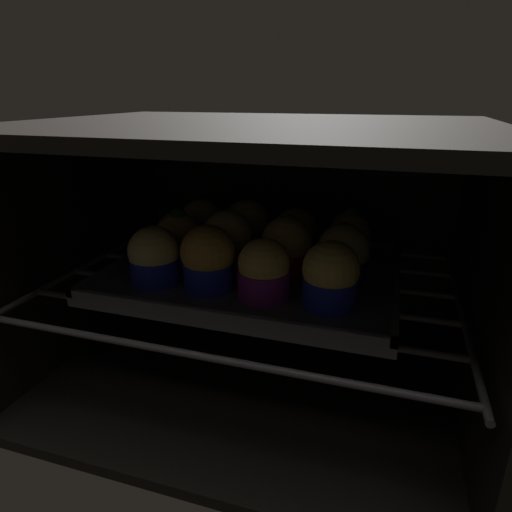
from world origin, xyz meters
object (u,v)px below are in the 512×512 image
object	(u,v)px
muffin_row0_col3	(330,276)
muffin_row1_col3	(343,255)
muffin_row1_col0	(179,239)
muffin_row1_col2	(286,247)
muffin_row0_col0	(154,257)
muffin_row0_col1	(208,258)
muffin_row2_col2	(295,234)
muffin_row2_col1	(247,226)
muffin_row2_col3	(349,238)
muffin_row0_col2	(264,270)
muffin_row2_col0	(202,224)
muffin_row1_col1	(228,240)
baking_tray	(256,273)

from	to	relation	value
muffin_row0_col3	muffin_row1_col3	bearing A→B (deg)	87.49
muffin_row1_col0	muffin_row1_col2	distance (cm)	16.15
muffin_row0_col0	muffin_row0_col1	xyz separation A→B (cm)	(7.45, 0.51, 0.46)
muffin_row1_col0	muffin_row2_col2	distance (cm)	17.57
muffin_row2_col1	muffin_row2_col3	xyz separation A→B (cm)	(15.92, 0.13, -0.39)
muffin_row2_col1	muffin_row2_col3	size ratio (longest dim) A/B	1.01
muffin_row0_col0	muffin_row0_col2	distance (cm)	14.93
muffin_row2_col1	muffin_row2_col2	world-z (taller)	muffin_row2_col1
muffin_row0_col1	muffin_row2_col0	xyz separation A→B (cm)	(-7.99, 15.73, -0.56)
muffin_row0_col0	muffin_row1_col1	world-z (taller)	muffin_row1_col1
muffin_row0_col3	muffin_row1_col0	size ratio (longest dim) A/B	0.98
muffin_row1_col0	muffin_row1_col3	xyz separation A→B (cm)	(23.83, 0.40, 0.02)
muffin_row1_col1	muffin_row1_col2	distance (cm)	8.56
baking_tray	muffin_row0_col0	distance (cm)	14.56
baking_tray	muffin_row2_col0	distance (cm)	15.00
muffin_row0_col3	muffin_row0_col0	bearing A→B (deg)	-179.94
muffin_row1_col3	muffin_row2_col1	xyz separation A→B (cm)	(-15.95, 7.77, 0.31)
muffin_row1_col0	muffin_row2_col2	world-z (taller)	muffin_row1_col0
muffin_row0_col0	muffin_row1_col1	distance (cm)	10.89
muffin_row0_col2	muffin_row1_col1	bearing A→B (deg)	133.64
muffin_row0_col2	muffin_row0_col3	size ratio (longest dim) A/B	0.95
muffin_row0_col1	muffin_row2_col3	bearing A→B (deg)	44.78
muffin_row0_col0	muffin_row2_col3	size ratio (longest dim) A/B	0.96
muffin_row0_col1	muffin_row1_col0	xyz separation A→B (cm)	(-7.92, 7.46, -0.53)
muffin_row0_col0	muffin_row1_col3	bearing A→B (deg)	19.72
muffin_row0_col0	muffin_row2_col0	xyz separation A→B (cm)	(-0.54, 16.24, -0.10)
muffin_row0_col3	muffin_row1_col2	xyz separation A→B (cm)	(-7.32, 8.40, 0.10)
baking_tray	muffin_row1_col1	size ratio (longest dim) A/B	4.71
muffin_row1_col2	muffin_row2_col1	distance (cm)	11.31
muffin_row1_col3	muffin_row2_col3	world-z (taller)	muffin_row2_col3
muffin_row0_col2	muffin_row1_col0	bearing A→B (deg)	152.74
muffin_row2_col0	muffin_row2_col2	distance (cm)	15.75
muffin_row0_col0	muffin_row2_col1	bearing A→B (deg)	65.34
muffin_row0_col0	muffin_row1_col1	bearing A→B (deg)	49.11
muffin_row1_col1	muffin_row1_col3	xyz separation A→B (cm)	(16.24, 0.15, -0.45)
baking_tray	muffin_row0_col3	xyz separation A→B (cm)	(11.59, -8.06, 4.24)
muffin_row2_col1	muffin_row2_col0	bearing A→B (deg)	179.27
muffin_row0_col3	muffin_row2_col3	world-z (taller)	same
muffin_row0_col1	muffin_row2_col3	distance (cm)	22.38
muffin_row0_col1	muffin_row2_col3	world-z (taller)	muffin_row0_col1
muffin_row2_col0	muffin_row2_col2	xyz separation A→B (cm)	(15.75, -0.35, -0.10)
muffin_row1_col2	muffin_row2_col0	world-z (taller)	muffin_row1_col2
muffin_row2_col1	muffin_row2_col2	bearing A→B (deg)	-1.84
muffin_row0_col3	muffin_row1_col3	world-z (taller)	muffin_row0_col3
muffin_row0_col0	muffin_row2_col2	size ratio (longest dim) A/B	1.02
muffin_row1_col2	muffin_row0_col1	bearing A→B (deg)	-136.11
muffin_row1_col1	muffin_row1_col0	bearing A→B (deg)	-178.09
baking_tray	muffin_row1_col3	xyz separation A→B (cm)	(11.95, 0.29, 4.03)
baking_tray	muffin_row1_col3	world-z (taller)	muffin_row1_col3
muffin_row1_col0	muffin_row2_col1	distance (cm)	11.35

